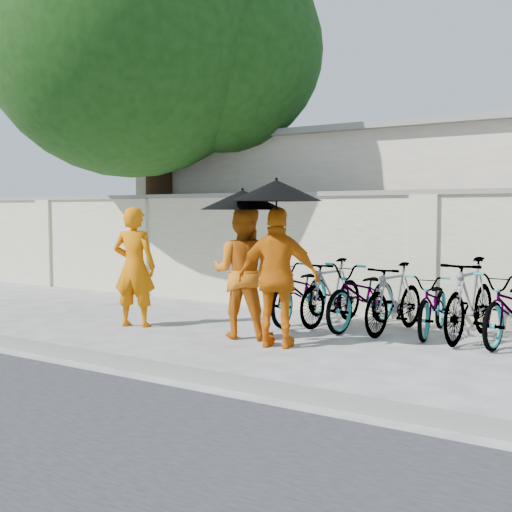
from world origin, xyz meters
The scene contains 17 objects.
ground centered at (0.00, 0.00, 0.00)m, with size 80.00×80.00×0.00m, color #BBBBBB.
kerb centered at (0.00, -1.70, 0.06)m, with size 40.00×0.16×0.12m, color gray.
compound_wall centered at (1.00, 3.20, 1.00)m, with size 20.00×0.30×2.00m, color silver.
building_behind centered at (2.00, 7.00, 1.60)m, with size 14.00×6.00×3.20m, color beige.
shade_tree centered at (-3.66, 2.97, 5.10)m, with size 6.70×6.20×8.20m.
monk_left centered at (-1.53, 0.29, 0.91)m, with size 0.66×0.43×1.81m, color #D26803.
monk_center centered at (0.33, 0.47, 0.91)m, with size 0.88×0.69×1.81m, color #C76310.
parasol_center centered at (0.38, 0.39, 1.89)m, with size 1.16×1.16×1.00m.
monk_right centered at (1.07, 0.18, 0.90)m, with size 1.05×0.44×1.80m, color #D2670A.
parasol_right centered at (1.09, 0.10, 2.00)m, with size 1.15×1.15×1.11m.
bike_0 centered at (0.40, 2.00, 0.50)m, with size 0.66×1.89×0.99m, color slate.
bike_1 centered at (0.92, 2.01, 0.51)m, with size 0.48×1.69×1.02m, color slate.
bike_2 centered at (1.45, 2.00, 0.50)m, with size 0.67×1.91×1.00m, color slate.
bike_3 centered at (1.97, 1.91, 0.50)m, with size 0.47×1.67×1.00m, color slate.
bike_4 centered at (2.49, 2.07, 0.44)m, with size 0.58×1.68×0.88m, color slate.
bike_5 centered at (3.01, 1.96, 0.56)m, with size 0.53×1.86×1.12m, color slate.
bike_6 centered at (3.53, 2.02, 0.48)m, with size 0.64×1.84×0.97m, color slate.
Camera 1 is at (5.24, -6.79, 1.74)m, focal length 45.00 mm.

